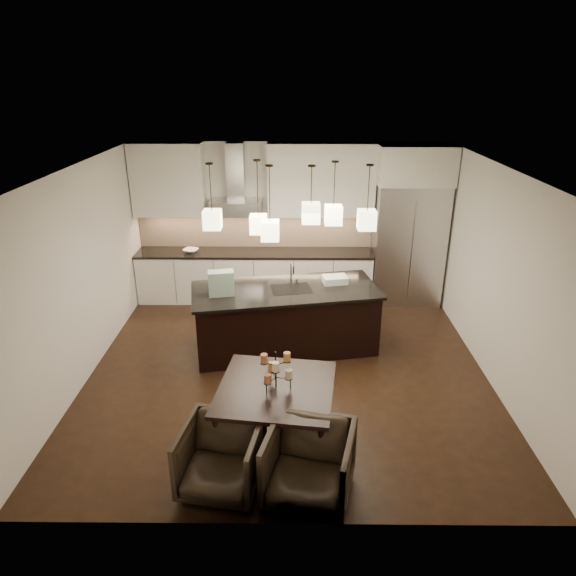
{
  "coord_description": "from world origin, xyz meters",
  "views": [
    {
      "loc": [
        0.06,
        -6.31,
        3.89
      ],
      "look_at": [
        0.0,
        0.2,
        1.15
      ],
      "focal_mm": 32.0,
      "sensor_mm": 36.0,
      "label": 1
    }
  ],
  "objects_px": {
    "armchair_left": "(221,458)",
    "armchair_right": "(309,465)",
    "island_body": "(285,320)",
    "refrigerator": "(408,245)",
    "dining_table": "(276,415)"
  },
  "relations": [
    {
      "from": "refrigerator",
      "to": "island_body",
      "type": "xyz_separation_m",
      "value": [
        -2.14,
        -1.78,
        -0.61
      ]
    },
    {
      "from": "refrigerator",
      "to": "armchair_right",
      "type": "distance_m",
      "value": 5.17
    },
    {
      "from": "island_body",
      "to": "armchair_right",
      "type": "height_order",
      "value": "island_body"
    },
    {
      "from": "refrigerator",
      "to": "armchair_right",
      "type": "height_order",
      "value": "refrigerator"
    },
    {
      "from": "dining_table",
      "to": "armchair_left",
      "type": "relative_size",
      "value": 1.56
    },
    {
      "from": "refrigerator",
      "to": "dining_table",
      "type": "bearing_deg",
      "value": -119.09
    },
    {
      "from": "armchair_left",
      "to": "armchair_right",
      "type": "xyz_separation_m",
      "value": [
        0.87,
        -0.11,
        0.02
      ]
    },
    {
      "from": "armchair_left",
      "to": "island_body",
      "type": "bearing_deg",
      "value": 87.75
    },
    {
      "from": "dining_table",
      "to": "armchair_left",
      "type": "bearing_deg",
      "value": -120.47
    },
    {
      "from": "armchair_left",
      "to": "armchair_right",
      "type": "distance_m",
      "value": 0.88
    },
    {
      "from": "island_body",
      "to": "refrigerator",
      "type": "bearing_deg",
      "value": 29.02
    },
    {
      "from": "island_body",
      "to": "dining_table",
      "type": "distance_m",
      "value": 2.2
    },
    {
      "from": "refrigerator",
      "to": "armchair_right",
      "type": "relative_size",
      "value": 2.57
    },
    {
      "from": "refrigerator",
      "to": "island_body",
      "type": "distance_m",
      "value": 2.85
    },
    {
      "from": "island_body",
      "to": "armchair_left",
      "type": "height_order",
      "value": "island_body"
    }
  ]
}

